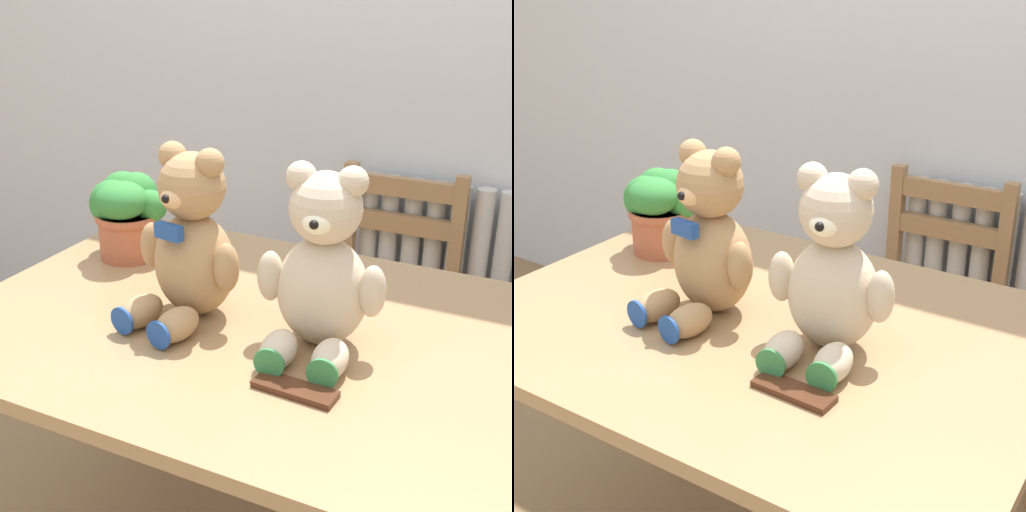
% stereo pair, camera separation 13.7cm
% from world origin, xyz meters
% --- Properties ---
extents(wall_back, '(8.00, 0.04, 2.60)m').
position_xyz_m(wall_back, '(0.00, 1.53, 1.30)').
color(wall_back, silver).
rests_on(wall_back, ground_plane).
extents(radiator, '(0.58, 0.10, 0.79)m').
position_xyz_m(radiator, '(0.19, 1.46, 0.36)').
color(radiator, beige).
rests_on(radiator, ground_plane).
extents(dining_table, '(1.17, 0.87, 0.75)m').
position_xyz_m(dining_table, '(0.00, 0.44, 0.64)').
color(dining_table, '#9E7A51').
rests_on(dining_table, ground_plane).
extents(wooden_chair_behind, '(0.39, 0.43, 0.83)m').
position_xyz_m(wooden_chair_behind, '(0.05, 1.27, 0.42)').
color(wooden_chair_behind, '#997047').
rests_on(wooden_chair_behind, ground_plane).
extents(teddy_bear_left, '(0.25, 0.26, 0.36)m').
position_xyz_m(teddy_bear_left, '(-0.11, 0.41, 0.90)').
color(teddy_bear_left, tan).
rests_on(teddy_bear_left, dining_table).
extents(teddy_bear_right, '(0.25, 0.26, 0.35)m').
position_xyz_m(teddy_bear_right, '(0.17, 0.41, 0.90)').
color(teddy_bear_right, beige).
rests_on(teddy_bear_right, dining_table).
extents(potted_plant, '(0.20, 0.18, 0.20)m').
position_xyz_m(potted_plant, '(-0.42, 0.61, 0.87)').
color(potted_plant, '#B25B3D').
rests_on(potted_plant, dining_table).
extents(chocolate_bar, '(0.15, 0.06, 0.01)m').
position_xyz_m(chocolate_bar, '(0.20, 0.24, 0.76)').
color(chocolate_bar, '#472314').
rests_on(chocolate_bar, dining_table).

